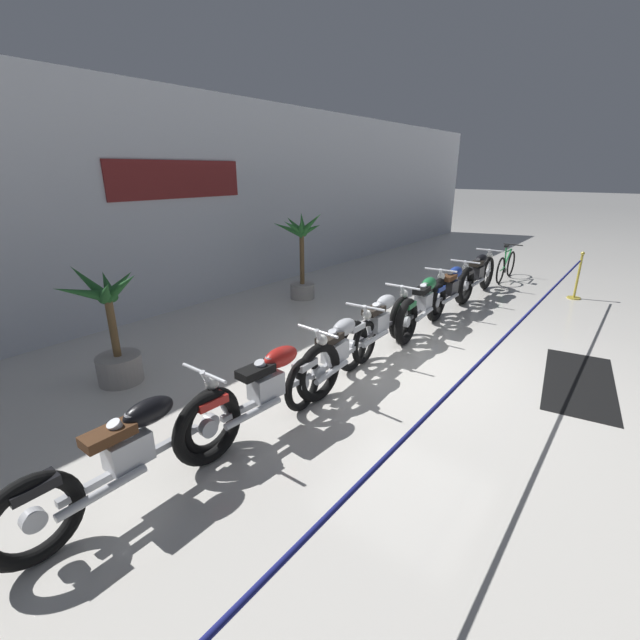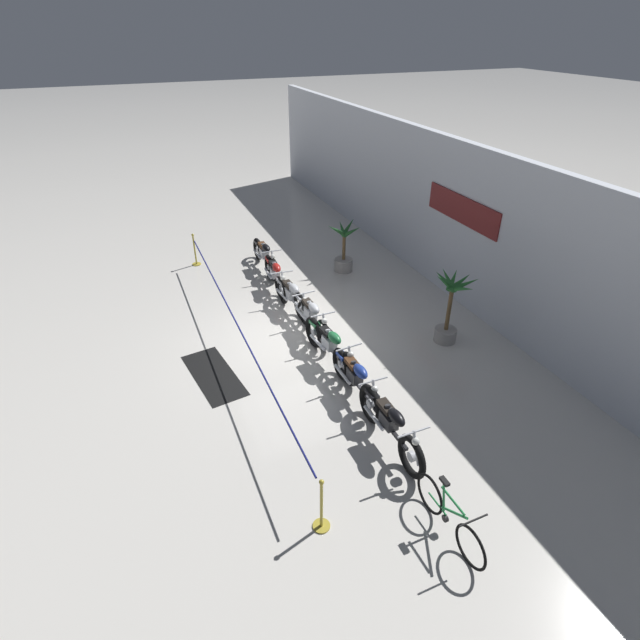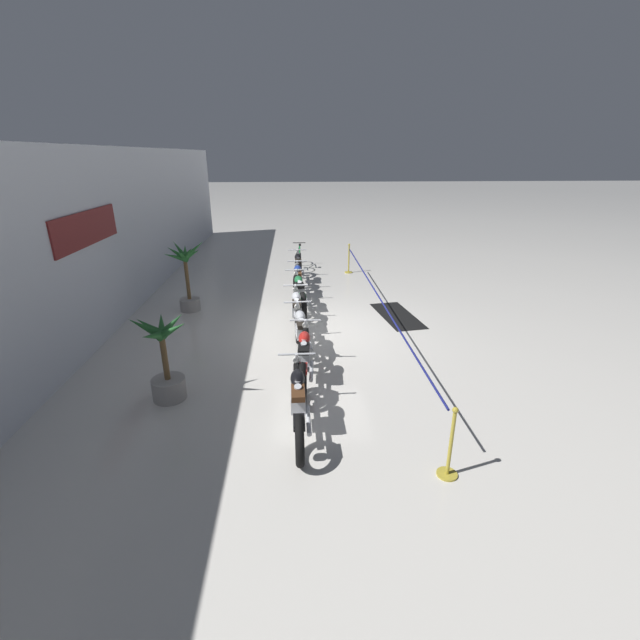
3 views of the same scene
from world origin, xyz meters
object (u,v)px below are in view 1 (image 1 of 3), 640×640
object	(u,v)px
motorcycle_blue_5	(451,289)
stanchion_mid_left	(577,283)
motorcycle_black_6	(477,275)
bicycle	(506,266)
potted_palm_left_of_row	(113,336)
potted_palm_right_of_row	(302,255)
motorcycle_black_0	(136,453)
motorcycle_silver_3	(379,324)
floor_banner	(579,382)
motorcycle_green_4	(424,304)
stanchion_far_left	(477,376)
motorcycle_silver_2	(338,352)
motorcycle_red_1	(270,389)

from	to	relation	value
motorcycle_blue_5	stanchion_mid_left	bearing A→B (deg)	-35.36
motorcycle_black_6	bicycle	size ratio (longest dim) A/B	1.35
potted_palm_left_of_row	potted_palm_right_of_row	bearing A→B (deg)	7.82
motorcycle_black_0	motorcycle_silver_3	size ratio (longest dim) A/B	1.03
potted_palm_left_of_row	floor_banner	xyz separation A→B (m)	(3.82, -4.96, -0.66)
stanchion_mid_left	motorcycle_black_6	bearing A→B (deg)	121.99
motorcycle_green_4	motorcycle_black_6	bearing A→B (deg)	-0.29
stanchion_far_left	motorcycle_black_6	bearing A→B (deg)	18.29
motorcycle_silver_2	potted_palm_left_of_row	size ratio (longest dim) A/B	1.34
motorcycle_silver_3	motorcycle_black_6	xyz separation A→B (m)	(4.18, -0.11, 0.01)
motorcycle_red_1	potted_palm_right_of_row	world-z (taller)	potted_palm_right_of_row
motorcycle_black_0	motorcycle_silver_3	bearing A→B (deg)	-0.38
potted_palm_right_of_row	motorcycle_black_6	bearing A→B (deg)	-49.63
motorcycle_blue_5	motorcycle_black_0	bearing A→B (deg)	179.13
motorcycle_black_6	floor_banner	bearing A→B (deg)	-142.55
motorcycle_black_6	floor_banner	world-z (taller)	motorcycle_black_6
motorcycle_blue_5	potted_palm_right_of_row	xyz separation A→B (m)	(-1.09, 2.99, 0.50)
motorcycle_black_0	motorcycle_silver_3	world-z (taller)	motorcycle_silver_3
bicycle	motorcycle_green_4	bearing A→B (deg)	178.78
motorcycle_silver_3	motorcycle_black_0	bearing A→B (deg)	179.62
motorcycle_black_6	potted_palm_left_of_row	world-z (taller)	potted_palm_left_of_row
motorcycle_green_4	bicycle	xyz separation A→B (m)	(4.75, -0.10, -0.11)
stanchion_far_left	potted_palm_left_of_row	bearing A→B (deg)	111.24
motorcycle_silver_2	motorcycle_green_4	bearing A→B (deg)	-0.23
motorcycle_silver_3	motorcycle_green_4	world-z (taller)	motorcycle_green_4
motorcycle_silver_2	stanchion_mid_left	xyz separation A→B (m)	(6.54, -1.86, -0.10)
motorcycle_blue_5	potted_palm_left_of_row	xyz separation A→B (m)	(-5.70, 2.36, 0.20)
motorcycle_black_6	stanchion_mid_left	world-z (taller)	stanchion_mid_left
motorcycle_silver_3	potted_palm_left_of_row	distance (m)	3.77
motorcycle_black_0	motorcycle_blue_5	world-z (taller)	same
motorcycle_silver_3	potted_palm_left_of_row	bearing A→B (deg)	142.77
potted_palm_left_of_row	potted_palm_right_of_row	distance (m)	4.66
motorcycle_green_4	motorcycle_black_6	world-z (taller)	motorcycle_black_6
motorcycle_blue_5	floor_banner	world-z (taller)	motorcycle_blue_5
motorcycle_red_1	bicycle	world-z (taller)	motorcycle_red_1
motorcycle_silver_3	bicycle	world-z (taller)	motorcycle_silver_3
motorcycle_red_1	floor_banner	xyz separation A→B (m)	(3.35, -2.56, -0.47)
motorcycle_black_6	potted_palm_left_of_row	size ratio (longest dim) A/B	1.37
potted_palm_left_of_row	stanchion_far_left	world-z (taller)	potted_palm_left_of_row
bicycle	stanchion_far_left	distance (m)	7.74
motorcycle_red_1	motorcycle_silver_2	world-z (taller)	motorcycle_red_1
motorcycle_black_6	stanchion_mid_left	xyz separation A→B (m)	(1.14, -1.83, -0.13)
motorcycle_silver_2	potted_palm_right_of_row	size ratio (longest dim) A/B	1.14
motorcycle_red_1	motorcycle_blue_5	size ratio (longest dim) A/B	1.10
bicycle	potted_palm_right_of_row	bearing A→B (deg)	145.71
motorcycle_silver_3	motorcycle_blue_5	bearing A→B (deg)	-1.60
motorcycle_blue_5	potted_palm_left_of_row	distance (m)	6.17
motorcycle_blue_5	motorcycle_green_4	bearing A→B (deg)	-179.28
motorcycle_green_4	motorcycle_silver_3	bearing A→B (deg)	176.30
potted_palm_right_of_row	stanchion_far_left	size ratio (longest dim) A/B	0.19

